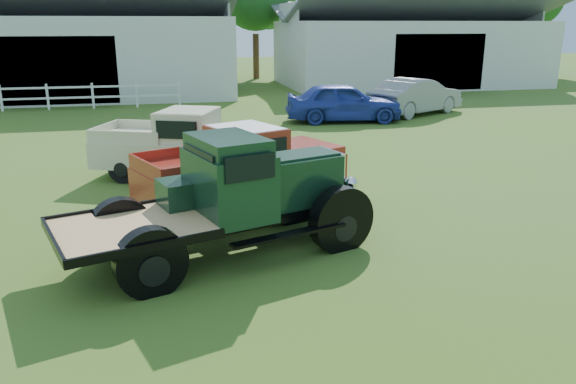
{
  "coord_description": "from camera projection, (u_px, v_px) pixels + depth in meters",
  "views": [
    {
      "loc": [
        -1.86,
        -7.97,
        3.88
      ],
      "look_at": [
        0.2,
        1.2,
        1.05
      ],
      "focal_mm": 35.0,
      "sensor_mm": 36.0,
      "label": 1
    }
  ],
  "objects": [
    {
      "name": "ground",
      "position": [
        292.0,
        277.0,
        8.95
      ],
      "size": [
        120.0,
        120.0,
        0.0
      ],
      "primitive_type": "plane",
      "color": "#48672B"
    },
    {
      "name": "shed_left",
      "position": [
        62.0,
        44.0,
        30.96
      ],
      "size": [
        18.8,
        10.2,
        5.6
      ],
      "primitive_type": null,
      "color": "#B7B7B7",
      "rests_on": "ground"
    },
    {
      "name": "shed_right",
      "position": [
        408.0,
        44.0,
        36.37
      ],
      "size": [
        16.8,
        9.2,
        5.2
      ],
      "primitive_type": null,
      "color": "#B7B7B7",
      "rests_on": "ground"
    },
    {
      "name": "fence_rail",
      "position": [
        24.0,
        98.0,
        25.78
      ],
      "size": [
        14.2,
        0.16,
        1.2
      ],
      "primitive_type": null,
      "color": "white",
      "rests_on": "ground"
    },
    {
      "name": "tree_c",
      "position": [
        255.0,
        14.0,
        39.53
      ],
      "size": [
        5.4,
        5.4,
        9.0
      ],
      "primitive_type": null,
      "color": "#114E11",
      "rests_on": "ground"
    },
    {
      "name": "tree_d",
      "position": [
        420.0,
        8.0,
        43.05
      ],
      "size": [
        6.0,
        6.0,
        10.0
      ],
      "primitive_type": null,
      "color": "#114E11",
      "rests_on": "ground"
    },
    {
      "name": "tree_e",
      "position": [
        528.0,
        11.0,
        42.94
      ],
      "size": [
        5.7,
        5.7,
        9.5
      ],
      "primitive_type": null,
      "color": "#114E11",
      "rests_on": "ground"
    },
    {
      "name": "vintage_flatbed",
      "position": [
        224.0,
        197.0,
        9.54
      ],
      "size": [
        5.65,
        3.62,
        2.09
      ],
      "primitive_type": null,
      "rotation": [
        0.0,
        0.0,
        0.32
      ],
      "color": "#153220",
      "rests_on": "ground"
    },
    {
      "name": "red_pickup",
      "position": [
        243.0,
        165.0,
        12.4
      ],
      "size": [
        5.11,
        3.57,
        1.74
      ],
      "primitive_type": null,
      "rotation": [
        0.0,
        0.0,
        0.41
      ],
      "color": "maroon",
      "rests_on": "ground"
    },
    {
      "name": "white_pickup",
      "position": [
        186.0,
        145.0,
        14.47
      ],
      "size": [
        5.1,
        3.55,
        1.75
      ],
      "primitive_type": null,
      "rotation": [
        0.0,
        0.0,
        -0.4
      ],
      "color": "beige",
      "rests_on": "ground"
    },
    {
      "name": "misc_car_blue",
      "position": [
        344.0,
        102.0,
        22.86
      ],
      "size": [
        4.91,
        2.52,
        1.6
      ],
      "primitive_type": "imported",
      "rotation": [
        0.0,
        0.0,
        1.43
      ],
      "color": "#253794",
      "rests_on": "ground"
    },
    {
      "name": "misc_car_grey",
      "position": [
        416.0,
        96.0,
        24.71
      ],
      "size": [
        5.02,
        3.74,
        1.58
      ],
      "primitive_type": "imported",
      "rotation": [
        0.0,
        0.0,
        2.06
      ],
      "color": "gray",
      "rests_on": "ground"
    }
  ]
}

